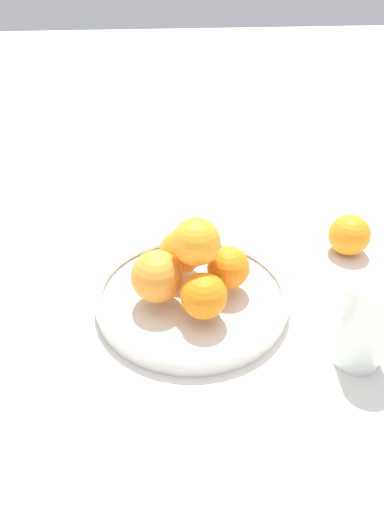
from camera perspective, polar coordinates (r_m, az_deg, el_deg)
name	(u,v)px	position (r m, az deg, el deg)	size (l,w,h in m)	color
ground_plane	(192,304)	(0.78, 0.00, -5.51)	(4.00, 4.00, 0.00)	silver
fruit_bowl	(192,297)	(0.77, 0.00, -4.69)	(0.30, 0.30, 0.03)	silver
orange_pile	(189,266)	(0.73, -0.33, -1.18)	(0.18, 0.18, 0.13)	orange
stray_orange	(349,235)	(0.91, 17.54, 2.31)	(0.07, 0.07, 0.07)	orange
drinking_glass	(364,325)	(0.69, 19.04, -7.44)	(0.06, 0.06, 0.13)	silver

